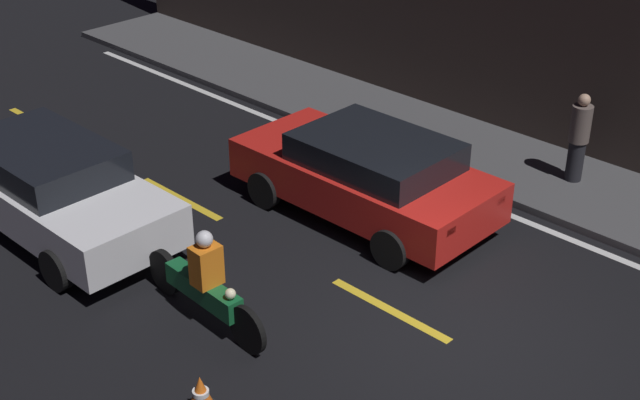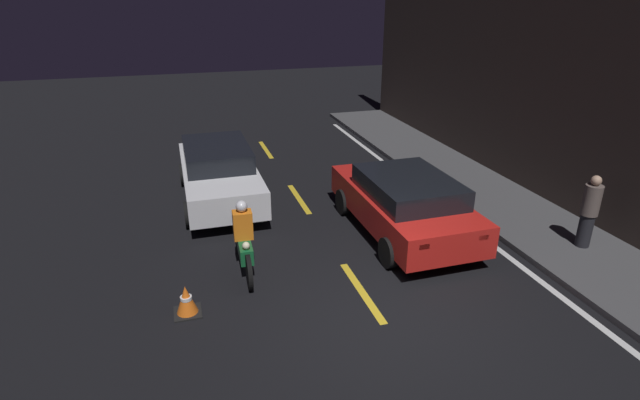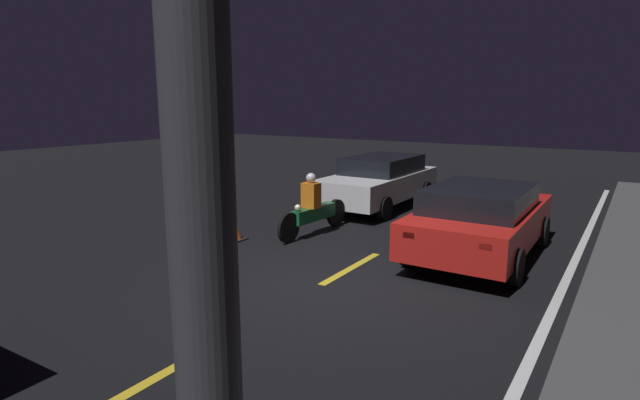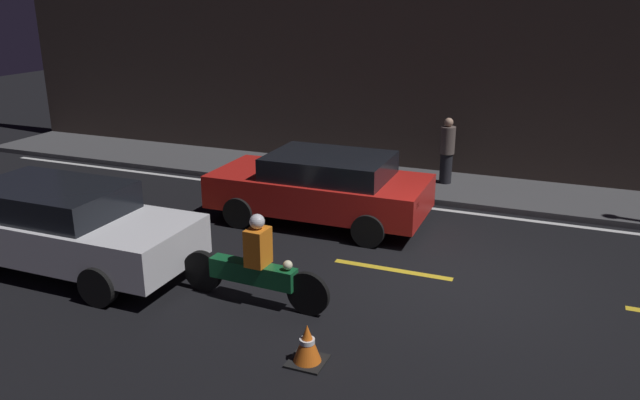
% 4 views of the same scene
% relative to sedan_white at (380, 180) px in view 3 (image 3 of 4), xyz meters
% --- Properties ---
extents(ground_plane, '(56.00, 56.00, 0.00)m').
position_rel_sedan_white_xyz_m(ground_plane, '(6.06, 1.94, -0.76)').
color(ground_plane, black).
extents(lane_dash_a, '(2.00, 0.14, 0.01)m').
position_rel_sedan_white_xyz_m(lane_dash_a, '(-3.94, 1.94, -0.75)').
color(lane_dash_a, gold).
rests_on(lane_dash_a, ground).
extents(lane_dash_b, '(2.00, 0.14, 0.01)m').
position_rel_sedan_white_xyz_m(lane_dash_b, '(0.56, 1.94, -0.75)').
color(lane_dash_b, gold).
rests_on(lane_dash_b, ground).
extents(lane_dash_c, '(2.00, 0.14, 0.01)m').
position_rel_sedan_white_xyz_m(lane_dash_c, '(5.06, 1.94, -0.75)').
color(lane_dash_c, gold).
rests_on(lane_dash_c, ground).
extents(lane_dash_d, '(2.00, 0.14, 0.01)m').
position_rel_sedan_white_xyz_m(lane_dash_d, '(9.56, 1.94, -0.75)').
color(lane_dash_d, gold).
rests_on(lane_dash_d, ground).
extents(lane_solid_kerb, '(25.20, 0.14, 0.01)m').
position_rel_sedan_white_xyz_m(lane_solid_kerb, '(6.06, 5.25, -0.75)').
color(lane_solid_kerb, silver).
rests_on(lane_solid_kerb, ground).
extents(sedan_white, '(4.45, 1.91, 1.42)m').
position_rel_sedan_white_xyz_m(sedan_white, '(0.00, 0.00, 0.00)').
color(sedan_white, silver).
rests_on(sedan_white, ground).
extents(taxi_red, '(4.25, 2.04, 1.38)m').
position_rel_sedan_white_xyz_m(taxi_red, '(3.11, 3.65, -0.01)').
color(taxi_red, red).
rests_on(taxi_red, ground).
extents(motorcycle, '(2.43, 0.37, 1.39)m').
position_rel_sedan_white_xyz_m(motorcycle, '(3.47, 0.08, -0.20)').
color(motorcycle, black).
rests_on(motorcycle, ground).
extents(traffic_cone_near, '(0.45, 0.45, 0.52)m').
position_rel_sedan_white_xyz_m(traffic_cone_near, '(4.82, -1.08, -0.50)').
color(traffic_cone_near, black).
rests_on(traffic_cone_near, ground).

